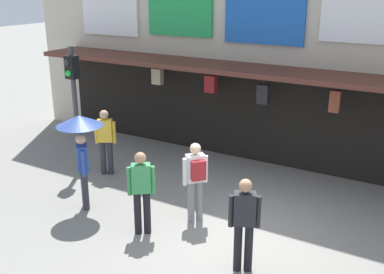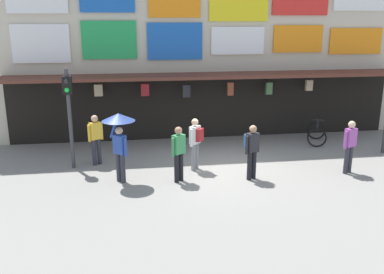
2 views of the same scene
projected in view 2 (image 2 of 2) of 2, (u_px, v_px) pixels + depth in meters
name	position (u px, v px, depth m)	size (l,w,h in m)	color
ground_plane	(228.00, 170.00, 13.41)	(80.00, 80.00, 0.00)	gray
shopfront	(204.00, 37.00, 16.69)	(18.00, 2.60, 8.00)	beige
traffic_light_near	(69.00, 103.00, 13.07)	(0.29, 0.33, 3.20)	#38383D
bicycle_parked	(317.00, 133.00, 16.26)	(1.11, 1.35, 1.05)	black
pedestrian_in_yellow	(179.00, 151.00, 12.24)	(0.44, 0.39, 1.68)	black
pedestrian_with_umbrella	(119.00, 128.00, 12.04)	(0.96, 0.96, 2.08)	#2D2D38
pedestrian_in_purple	(96.00, 137.00, 13.70)	(0.47, 0.37, 1.68)	#2D2D38
pedestrian_in_green	(350.00, 144.00, 12.94)	(0.49, 0.35, 1.68)	#2D2D38
pedestrian_in_white	(196.00, 140.00, 13.21)	(0.47, 0.48, 1.68)	gray
pedestrian_in_black	(252.00, 148.00, 12.43)	(0.49, 0.45, 1.68)	black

